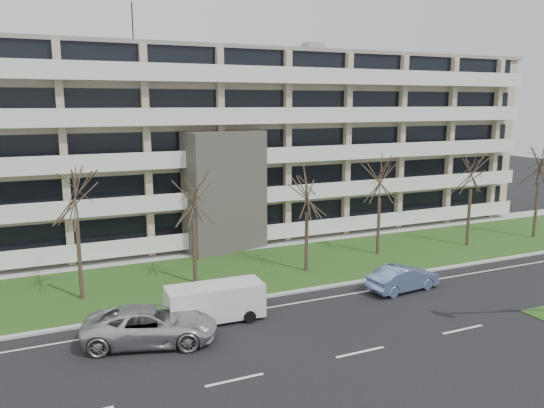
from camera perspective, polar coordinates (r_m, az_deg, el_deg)
name	(u,v)px	position (r m, az deg, el deg)	size (l,w,h in m)	color
ground	(360,352)	(25.06, 9.46, -15.45)	(160.00, 160.00, 0.00)	black
grass_verge	(253,270)	(35.79, -2.10, -7.08)	(90.00, 10.00, 0.06)	#2B4E1A
curb	(284,293)	(31.45, 1.34, -9.60)	(90.00, 0.35, 0.12)	#B2B2AD
sidewalk	(226,249)	(40.73, -5.00, -4.87)	(90.00, 2.00, 0.08)	#B2B2AD
lane_edge_line	(296,303)	(30.21, 2.57, -10.60)	(90.00, 0.12, 0.01)	white
apartment_building	(198,144)	(45.85, -7.96, 6.45)	(60.50, 15.10, 18.75)	tan
silver_pickup	(151,325)	(25.93, -12.91, -12.58)	(2.84, 6.15, 1.71)	#B9BCC1
blue_sedan	(403,278)	(32.83, 13.92, -7.75)	(1.60, 4.58, 1.51)	#7791CF
white_van	(216,299)	(27.69, -6.02, -10.15)	(5.01, 2.18, 1.92)	silver
tree_2	(74,187)	(30.99, -20.49, 1.69)	(4.17, 4.17, 8.33)	#382B21
tree_3	(193,194)	(32.25, -8.51, 1.09)	(3.63, 3.63, 7.26)	#382B21
tree_4	(307,189)	(34.34, 3.80, 1.60)	(3.56, 3.56, 7.13)	#382B21
tree_5	(380,176)	(38.97, 11.59, 2.99)	(3.77, 3.77, 7.55)	#382B21
tree_6	(472,167)	(43.35, 20.74, 3.77)	(4.01, 4.01, 8.01)	#382B21
tree_7	(541,160)	(48.20, 26.92, 4.27)	(4.18, 4.18, 8.36)	#382B21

